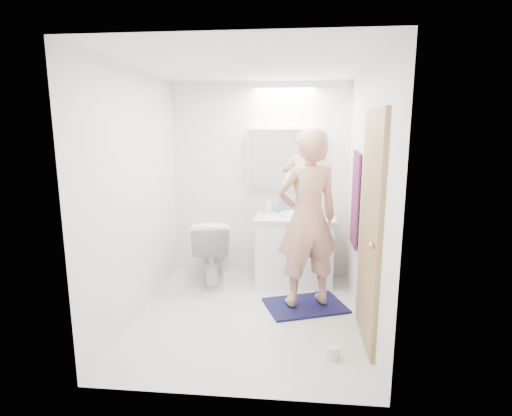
# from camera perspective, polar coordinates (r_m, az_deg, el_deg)

# --- Properties ---
(floor) EXTENTS (2.50, 2.50, 0.00)m
(floor) POSITION_cam_1_polar(r_m,az_deg,el_deg) (4.14, -1.06, -15.07)
(floor) COLOR silver
(floor) RESTS_ON ground
(ceiling) EXTENTS (2.50, 2.50, 0.00)m
(ceiling) POSITION_cam_1_polar(r_m,az_deg,el_deg) (3.76, -1.20, 19.87)
(ceiling) COLOR white
(ceiling) RESTS_ON floor
(wall_back) EXTENTS (2.50, 0.00, 2.50)m
(wall_back) POSITION_cam_1_polar(r_m,az_deg,el_deg) (5.00, 0.55, 3.92)
(wall_back) COLOR white
(wall_back) RESTS_ON floor
(wall_front) EXTENTS (2.50, 0.00, 2.50)m
(wall_front) POSITION_cam_1_polar(r_m,az_deg,el_deg) (2.56, -4.41, -3.18)
(wall_front) COLOR white
(wall_front) RESTS_ON floor
(wall_left) EXTENTS (0.00, 2.50, 2.50)m
(wall_left) POSITION_cam_1_polar(r_m,az_deg,el_deg) (4.05, -16.80, 1.71)
(wall_left) COLOR white
(wall_left) RESTS_ON floor
(wall_right) EXTENTS (0.00, 2.50, 2.50)m
(wall_right) POSITION_cam_1_polar(r_m,az_deg,el_deg) (3.80, 15.58, 1.19)
(wall_right) COLOR white
(wall_right) RESTS_ON floor
(vanity_cabinet) EXTENTS (0.90, 0.55, 0.78)m
(vanity_cabinet) POSITION_cam_1_polar(r_m,az_deg,el_deg) (4.87, 5.47, -6.09)
(vanity_cabinet) COLOR white
(vanity_cabinet) RESTS_ON floor
(countertop) EXTENTS (0.95, 0.58, 0.04)m
(countertop) POSITION_cam_1_polar(r_m,az_deg,el_deg) (4.77, 5.56, -1.38)
(countertop) COLOR white
(countertop) RESTS_ON vanity_cabinet
(sink_basin) EXTENTS (0.36, 0.36, 0.03)m
(sink_basin) POSITION_cam_1_polar(r_m,az_deg,el_deg) (4.79, 5.57, -0.89)
(sink_basin) COLOR white
(sink_basin) RESTS_ON countertop
(faucet) EXTENTS (0.02, 0.02, 0.16)m
(faucet) POSITION_cam_1_polar(r_m,az_deg,el_deg) (4.96, 5.59, 0.30)
(faucet) COLOR #B4B4B8
(faucet) RESTS_ON countertop
(medicine_cabinet) EXTENTS (0.88, 0.14, 0.70)m
(medicine_cabinet) POSITION_cam_1_polar(r_m,az_deg,el_deg) (4.88, 4.02, 7.25)
(medicine_cabinet) COLOR white
(medicine_cabinet) RESTS_ON wall_back
(mirror_panel) EXTENTS (0.84, 0.01, 0.66)m
(mirror_panel) POSITION_cam_1_polar(r_m,az_deg,el_deg) (4.80, 3.99, 7.19)
(mirror_panel) COLOR silver
(mirror_panel) RESTS_ON medicine_cabinet
(toilet) EXTENTS (0.57, 0.84, 0.79)m
(toilet) POSITION_cam_1_polar(r_m,az_deg,el_deg) (4.86, -6.33, -6.06)
(toilet) COLOR white
(toilet) RESTS_ON floor
(bath_rug) EXTENTS (0.94, 0.79, 0.02)m
(bath_rug) POSITION_cam_1_polar(r_m,az_deg,el_deg) (4.34, 7.04, -13.68)
(bath_rug) COLOR #151742
(bath_rug) RESTS_ON floor
(person) EXTENTS (0.76, 0.63, 1.80)m
(person) POSITION_cam_1_polar(r_m,az_deg,el_deg) (4.04, 7.36, -1.57)
(person) COLOR tan
(person) RESTS_ON bath_rug
(door) EXTENTS (0.04, 0.80, 2.00)m
(door) POSITION_cam_1_polar(r_m,az_deg,el_deg) (3.50, 16.05, -3.02)
(door) COLOR #A28051
(door) RESTS_ON wall_right
(door_knob) EXTENTS (0.06, 0.06, 0.06)m
(door_knob) POSITION_cam_1_polar(r_m,az_deg,el_deg) (3.22, 16.24, -5.18)
(door_knob) COLOR gold
(door_knob) RESTS_ON door
(towel) EXTENTS (0.02, 0.42, 1.00)m
(towel) POSITION_cam_1_polar(r_m,az_deg,el_deg) (4.35, 14.00, 1.15)
(towel) COLOR #131D3D
(towel) RESTS_ON wall_right
(towel_hook) EXTENTS (0.07, 0.02, 0.02)m
(towel_hook) POSITION_cam_1_polar(r_m,az_deg,el_deg) (4.29, 14.16, 8.01)
(towel_hook) COLOR silver
(towel_hook) RESTS_ON wall_right
(soap_bottle_a) EXTENTS (0.11, 0.11, 0.21)m
(soap_bottle_a) POSITION_cam_1_polar(r_m,az_deg,el_deg) (4.90, 1.86, 0.51)
(soap_bottle_a) COLOR beige
(soap_bottle_a) RESTS_ON countertop
(soap_bottle_b) EXTENTS (0.11, 0.11, 0.17)m
(soap_bottle_b) POSITION_cam_1_polar(r_m,az_deg,el_deg) (4.93, 3.60, 0.29)
(soap_bottle_b) COLOR #5594B6
(soap_bottle_b) RESTS_ON countertop
(toothbrush_cup) EXTENTS (0.11, 0.11, 0.09)m
(toothbrush_cup) POSITION_cam_1_polar(r_m,az_deg,el_deg) (4.92, 8.82, -0.30)
(toothbrush_cup) COLOR #3D4BB9
(toothbrush_cup) RESTS_ON countertop
(toilet_paper_roll) EXTENTS (0.11, 0.11, 0.10)m
(toilet_paper_roll) POSITION_cam_1_polar(r_m,az_deg,el_deg) (3.51, 10.99, -19.61)
(toilet_paper_roll) COLOR silver
(toilet_paper_roll) RESTS_ON floor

